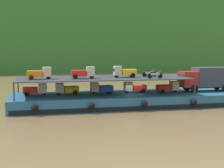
% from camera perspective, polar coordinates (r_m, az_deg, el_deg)
% --- Properties ---
extents(ground_plane, '(400.00, 400.00, 0.00)m').
position_cam_1_polar(ground_plane, '(41.63, 3.65, -3.62)').
color(ground_plane, brown).
extents(hillside_far_bank, '(125.45, 32.44, 31.24)m').
position_cam_1_polar(hillside_far_bank, '(115.33, -6.91, 11.11)').
color(hillside_far_bank, '#33702D').
rests_on(hillside_far_bank, ground).
extents(cargo_barge, '(29.70, 9.08, 1.50)m').
position_cam_1_polar(cargo_barge, '(41.48, 3.67, -2.60)').
color(cargo_barge, '#23567A').
rests_on(cargo_barge, ground).
extents(covered_lorry, '(7.91, 2.49, 3.10)m').
position_cam_1_polar(covered_lorry, '(45.06, 15.79, 0.99)').
color(covered_lorry, maroon).
rests_on(covered_lorry, cargo_barge).
extents(cargo_rack, '(20.50, 7.70, 2.00)m').
position_cam_1_polar(cargo_rack, '(40.32, -1.51, 1.01)').
color(cargo_rack, '#2D333D').
rests_on(cargo_rack, cargo_barge).
extents(mini_truck_lower_stern, '(2.77, 1.25, 1.38)m').
position_cam_1_polar(mini_truck_lower_stern, '(40.12, -12.99, -0.95)').
color(mini_truck_lower_stern, red).
rests_on(mini_truck_lower_stern, cargo_barge).
extents(mini_truck_lower_aft, '(2.77, 1.25, 1.38)m').
position_cam_1_polar(mini_truck_lower_aft, '(40.40, -7.75, -0.81)').
color(mini_truck_lower_aft, gold).
rests_on(mini_truck_lower_aft, cargo_barge).
extents(mini_truck_lower_mid, '(2.80, 1.30, 1.38)m').
position_cam_1_polar(mini_truck_lower_mid, '(40.86, -1.88, -0.68)').
color(mini_truck_lower_mid, '#1E47B7').
rests_on(mini_truck_lower_mid, cargo_barge).
extents(mini_truck_lower_fore, '(2.77, 1.25, 1.38)m').
position_cam_1_polar(mini_truck_lower_fore, '(41.63, 3.88, -0.58)').
color(mini_truck_lower_fore, red).
rests_on(mini_truck_lower_fore, cargo_barge).
extents(mini_truck_lower_bow, '(2.78, 1.28, 1.38)m').
position_cam_1_polar(mini_truck_lower_bow, '(42.51, 9.54, -0.51)').
color(mini_truck_lower_bow, red).
rests_on(mini_truck_lower_bow, cargo_barge).
extents(mini_truck_upper_stern, '(2.79, 1.29, 1.38)m').
position_cam_1_polar(mini_truck_upper_stern, '(38.97, -12.27, 1.83)').
color(mini_truck_upper_stern, orange).
rests_on(mini_truck_upper_stern, cargo_rack).
extents(mini_truck_upper_mid, '(2.79, 1.28, 1.38)m').
position_cam_1_polar(mini_truck_upper_mid, '(39.09, -4.91, 1.95)').
color(mini_truck_upper_mid, red).
rests_on(mini_truck_upper_mid, cargo_rack).
extents(mini_truck_upper_fore, '(2.79, 1.29, 1.38)m').
position_cam_1_polar(mini_truck_upper_fore, '(40.65, 2.11, 2.11)').
color(mini_truck_upper_fore, gold).
rests_on(mini_truck_upper_fore, cargo_rack).
extents(motorcycle_upper_port, '(1.90, 0.55, 0.87)m').
position_cam_1_polar(motorcycle_upper_port, '(39.58, 7.33, 1.59)').
color(motorcycle_upper_port, black).
rests_on(motorcycle_upper_port, cargo_rack).
extents(motorcycle_upper_centre, '(1.90, 0.55, 0.87)m').
position_cam_1_polar(motorcycle_upper_centre, '(41.79, 6.39, 1.82)').
color(motorcycle_upper_centre, black).
rests_on(motorcycle_upper_centre, cargo_rack).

